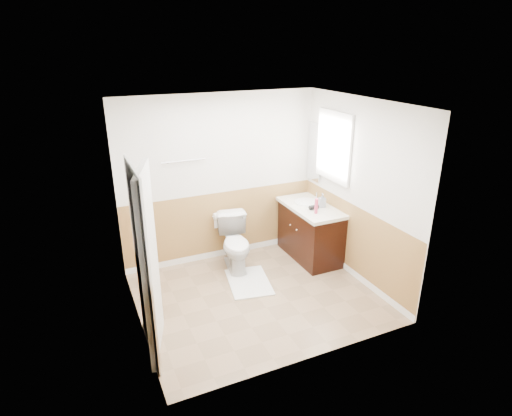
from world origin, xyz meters
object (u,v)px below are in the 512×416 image
toilet (236,243)px  soap_dispenser (322,200)px  bath_mat (249,282)px  vanity_cabinet (310,233)px  lotion_bottle (316,206)px

toilet → soap_dispenser: (1.29, -0.25, 0.56)m
bath_mat → soap_dispenser: (1.29, 0.24, 0.94)m
vanity_cabinet → lotion_bottle: 0.63m
soap_dispenser → bath_mat: bearing=-169.7°
bath_mat → toilet: bearing=90.0°
bath_mat → lotion_bottle: (1.07, 0.05, 0.95)m
toilet → vanity_cabinet: vanity_cabinet is taller
bath_mat → soap_dispenser: bearing=10.3°
toilet → bath_mat: bearing=-79.2°
bath_mat → lotion_bottle: 1.44m
toilet → lotion_bottle: 1.29m
bath_mat → vanity_cabinet: 1.28m
bath_mat → lotion_bottle: size_ratio=3.64×
bath_mat → vanity_cabinet: bearing=15.7°
soap_dispenser → toilet: bearing=169.3°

